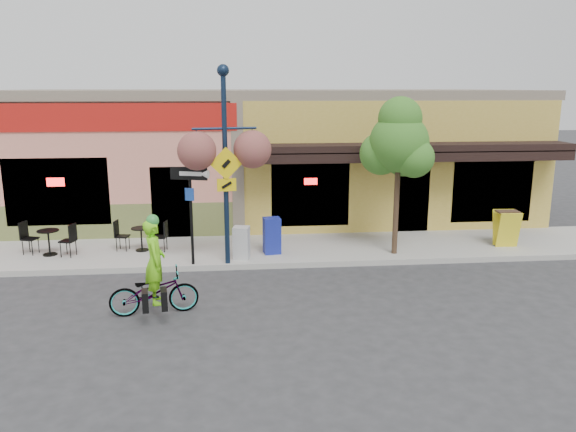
# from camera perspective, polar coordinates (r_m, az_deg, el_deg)

# --- Properties ---
(ground) EXTENTS (90.00, 90.00, 0.00)m
(ground) POSITION_cam_1_polar(r_m,az_deg,el_deg) (14.15, -0.73, -6.01)
(ground) COLOR #2D2D30
(ground) RESTS_ON ground
(sidewalk) EXTENTS (24.00, 3.00, 0.15)m
(sidewalk) POSITION_cam_1_polar(r_m,az_deg,el_deg) (16.03, -1.33, -3.43)
(sidewalk) COLOR #9E9B93
(sidewalk) RESTS_ON ground
(curb) EXTENTS (24.00, 0.12, 0.15)m
(curb) POSITION_cam_1_polar(r_m,az_deg,el_deg) (14.65, -0.91, -5.03)
(curb) COLOR #A8A59E
(curb) RESTS_ON ground
(building) EXTENTS (18.20, 8.20, 4.50)m
(building) POSITION_cam_1_polar(r_m,az_deg,el_deg) (21.00, -2.48, 6.54)
(building) COLOR #DE846E
(building) RESTS_ON ground
(bicycle) EXTENTS (1.89, 0.91, 0.95)m
(bicycle) POSITION_cam_1_polar(r_m,az_deg,el_deg) (12.01, -13.45, -7.51)
(bicycle) COLOR #9B2B0E
(bicycle) RESTS_ON ground
(cyclist_rider) EXTENTS (0.52, 0.70, 1.76)m
(cyclist_rider) POSITION_cam_1_polar(r_m,az_deg,el_deg) (11.87, -13.31, -5.69)
(cyclist_rider) COLOR #73DE17
(cyclist_rider) RESTS_ON ground
(lamp_post) EXTENTS (1.68, 0.89, 5.00)m
(lamp_post) POSITION_cam_1_polar(r_m,az_deg,el_deg) (14.12, -6.38, 4.95)
(lamp_post) COLOR #111F36
(lamp_post) RESTS_ON sidewalk
(one_way_sign) EXTENTS (0.99, 0.49, 2.52)m
(one_way_sign) POSITION_cam_1_polar(r_m,az_deg,el_deg) (14.39, -9.79, -0.04)
(one_way_sign) COLOR black
(one_way_sign) RESTS_ON sidewalk
(cafe_set_left) EXTENTS (1.66, 1.15, 0.91)m
(cafe_set_left) POSITION_cam_1_polar(r_m,az_deg,el_deg) (16.47, -23.15, -2.15)
(cafe_set_left) COLOR black
(cafe_set_left) RESTS_ON sidewalk
(cafe_set_right) EXTENTS (1.52, 0.93, 0.86)m
(cafe_set_right) POSITION_cam_1_polar(r_m,az_deg,el_deg) (16.08, -14.68, -1.95)
(cafe_set_right) COLOR black
(cafe_set_right) RESTS_ON sidewalk
(newspaper_box_blue) EXTENTS (0.49, 0.45, 0.99)m
(newspaper_box_blue) POSITION_cam_1_polar(r_m,az_deg,el_deg) (15.32, -1.65, -2.00)
(newspaper_box_blue) COLOR navy
(newspaper_box_blue) RESTS_ON sidewalk
(newspaper_box_grey) EXTENTS (0.48, 0.45, 0.87)m
(newspaper_box_grey) POSITION_cam_1_polar(r_m,az_deg,el_deg) (14.88, -4.76, -2.73)
(newspaper_box_grey) COLOR #B9B9B9
(newspaper_box_grey) RESTS_ON sidewalk
(street_tree) EXTENTS (2.14, 2.14, 4.28)m
(street_tree) POSITION_cam_1_polar(r_m,az_deg,el_deg) (15.24, 11.06, 4.00)
(street_tree) COLOR #3D7A26
(street_tree) RESTS_ON sidewalk
(sandwich_board) EXTENTS (0.64, 0.49, 1.04)m
(sandwich_board) POSITION_cam_1_polar(r_m,az_deg,el_deg) (17.00, 21.54, -1.33)
(sandwich_board) COLOR yellow
(sandwich_board) RESTS_ON sidewalk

